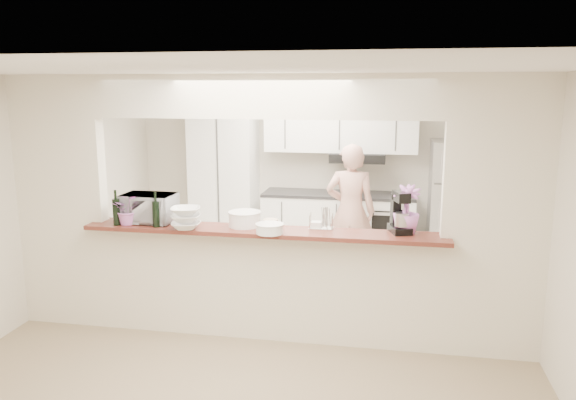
% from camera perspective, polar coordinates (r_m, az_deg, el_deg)
% --- Properties ---
extents(floor, '(6.00, 6.00, 0.00)m').
position_cam_1_polar(floor, '(5.62, -2.39, -13.68)').
color(floor, '#9D876A').
rests_on(floor, ground).
extents(tile_overlay, '(5.00, 2.90, 0.01)m').
position_cam_1_polar(tile_overlay, '(7.03, 0.45, -8.40)').
color(tile_overlay, beige).
rests_on(tile_overlay, floor).
extents(partition, '(5.00, 0.15, 2.50)m').
position_cam_1_polar(partition, '(5.17, -2.53, 1.38)').
color(partition, white).
rests_on(partition, floor).
extents(bar_counter, '(3.40, 0.38, 1.09)m').
position_cam_1_polar(bar_counter, '(5.40, -2.46, -8.15)').
color(bar_counter, white).
rests_on(bar_counter, floor).
extents(kitchen_cabinets, '(3.15, 0.62, 2.25)m').
position_cam_1_polar(kitchen_cabinets, '(7.93, 0.61, 1.14)').
color(kitchen_cabinets, white).
rests_on(kitchen_cabinets, floor).
extents(refrigerator, '(0.75, 0.70, 1.70)m').
position_cam_1_polar(refrigerator, '(7.82, 16.88, -0.43)').
color(refrigerator, '#ABABB0').
rests_on(refrigerator, floor).
extents(flower_left, '(0.29, 0.26, 0.30)m').
position_cam_1_polar(flower_left, '(5.56, -15.94, -0.93)').
color(flower_left, '#D671CA').
rests_on(flower_left, bar_counter).
extents(wine_bottle_a, '(0.07, 0.07, 0.34)m').
position_cam_1_polar(wine_bottle_a, '(5.57, -17.04, -1.12)').
color(wine_bottle_a, black).
rests_on(wine_bottle_a, bar_counter).
extents(wine_bottle_b, '(0.07, 0.07, 0.33)m').
position_cam_1_polar(wine_bottle_b, '(5.40, -13.27, -1.36)').
color(wine_bottle_b, black).
rests_on(wine_bottle_b, bar_counter).
extents(toaster_oven, '(0.51, 0.35, 0.28)m').
position_cam_1_polar(toaster_oven, '(5.62, -13.95, -0.80)').
color(toaster_oven, '#BBBABF').
rests_on(toaster_oven, bar_counter).
extents(serving_bowls, '(0.32, 0.32, 0.20)m').
position_cam_1_polar(serving_bowls, '(5.27, -10.35, -1.85)').
color(serving_bowls, white).
rests_on(serving_bowls, bar_counter).
extents(plate_stack_a, '(0.31, 0.31, 0.14)m').
position_cam_1_polar(plate_stack_a, '(5.31, -4.43, -1.92)').
color(plate_stack_a, white).
rests_on(plate_stack_a, bar_counter).
extents(plate_stack_b, '(0.25, 0.25, 0.09)m').
position_cam_1_polar(plate_stack_b, '(5.04, -1.87, -2.91)').
color(plate_stack_b, white).
rests_on(plate_stack_b, bar_counter).
extents(red_bowl, '(0.15, 0.15, 0.07)m').
position_cam_1_polar(red_bowl, '(5.25, -4.16, -2.48)').
color(red_bowl, maroon).
rests_on(red_bowl, bar_counter).
extents(tan_bowl, '(0.14, 0.14, 0.07)m').
position_cam_1_polar(tan_bowl, '(5.31, -1.78, -2.31)').
color(tan_bowl, '#CAAF8E').
rests_on(tan_bowl, bar_counter).
extents(utensil_caddy, '(0.23, 0.14, 0.21)m').
position_cam_1_polar(utensil_caddy, '(5.19, 3.39, -2.04)').
color(utensil_caddy, silver).
rests_on(utensil_caddy, bar_counter).
extents(stand_mixer, '(0.23, 0.29, 0.38)m').
position_cam_1_polar(stand_mixer, '(5.15, 11.30, -1.40)').
color(stand_mixer, black).
rests_on(stand_mixer, bar_counter).
extents(flower_right, '(0.29, 0.29, 0.44)m').
position_cam_1_polar(flower_right, '(5.13, 11.92, -0.93)').
color(flower_right, '#B963B8').
rests_on(flower_right, bar_counter).
extents(person, '(0.62, 0.41, 1.70)m').
position_cam_1_polar(person, '(7.06, 6.36, -1.23)').
color(person, tan).
rests_on(person, floor).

